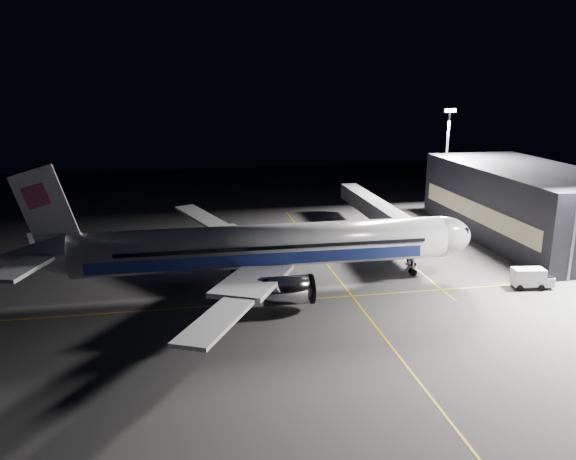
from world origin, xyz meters
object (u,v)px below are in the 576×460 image
(jet_bridge, at_px, (380,212))
(safety_cone_b, at_px, (268,268))
(safety_cone_c, at_px, (285,271))
(floodlight_mast_north, at_px, (447,152))
(baggage_tug, at_px, (270,248))
(service_truck, at_px, (532,278))
(safety_cone_a, at_px, (296,258))
(airliner, at_px, (257,247))

(jet_bridge, distance_m, safety_cone_b, 24.51)
(safety_cone_c, bearing_deg, floodlight_mast_north, 37.30)
(jet_bridge, height_order, baggage_tug, jet_bridge)
(service_truck, bearing_deg, safety_cone_a, 156.15)
(floodlight_mast_north, height_order, safety_cone_a, floodlight_mast_north)
(service_truck, distance_m, safety_cone_b, 34.95)
(airliner, xyz_separation_m, safety_cone_b, (2.30, 5.78, -4.90))
(service_truck, xyz_separation_m, baggage_tug, (-30.81, 21.40, -0.73))
(floodlight_mast_north, height_order, service_truck, floodlight_mast_north)
(service_truck, relative_size, baggage_tug, 2.34)
(airliner, relative_size, floodlight_mast_north, 2.97)
(airliner, xyz_separation_m, safety_cone_a, (7.08, 9.48, -4.86))
(service_truck, xyz_separation_m, safety_cone_a, (-27.54, 16.97, -1.11))
(baggage_tug, bearing_deg, airliner, -115.88)
(airliner, relative_size, baggage_tug, 26.55)
(jet_bridge, bearing_deg, baggage_tug, -167.85)
(floodlight_mast_north, bearing_deg, service_truck, -99.29)
(floodlight_mast_north, distance_m, safety_cone_c, 47.73)
(airliner, bearing_deg, baggage_tug, 74.68)
(safety_cone_a, xyz_separation_m, safety_cone_b, (-4.77, -3.70, -0.04))
(jet_bridge, height_order, safety_cone_a, jet_bridge)
(jet_bridge, bearing_deg, airliner, -141.96)
(safety_cone_a, bearing_deg, safety_cone_b, -142.20)
(service_truck, distance_m, safety_cone_a, 32.37)
(airliner, height_order, baggage_tug, airliner)
(airliner, relative_size, safety_cone_a, 100.93)
(floodlight_mast_north, bearing_deg, safety_cone_b, -145.94)
(jet_bridge, xyz_separation_m, safety_cone_b, (-20.77, -12.28, -4.32))
(floodlight_mast_north, bearing_deg, jet_bridge, -142.26)
(jet_bridge, distance_m, safety_cone_c, 23.81)
(floodlight_mast_north, bearing_deg, safety_cone_c, -142.70)
(floodlight_mast_north, bearing_deg, baggage_tug, -154.12)
(baggage_tug, relative_size, safety_cone_b, 4.41)
(baggage_tug, height_order, safety_cone_b, baggage_tug)
(airliner, xyz_separation_m, safety_cone_c, (4.34, 4.00, -4.87))
(safety_cone_b, bearing_deg, airliner, -111.74)
(airliner, relative_size, jet_bridge, 1.79)
(service_truck, xyz_separation_m, safety_cone_b, (-32.32, 13.27, -1.15))
(service_truck, height_order, safety_cone_a, service_truck)
(airliner, xyz_separation_m, floodlight_mast_north, (41.08, 31.99, 7.21))
(jet_bridge, distance_m, safety_cone_a, 18.65)
(baggage_tug, bearing_deg, service_truck, -45.34)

